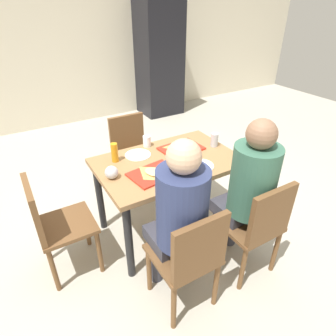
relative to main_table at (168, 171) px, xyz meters
name	(u,v)px	position (x,y,z in m)	size (l,w,h in m)	color
ground_plane	(168,228)	(0.00, 0.00, -0.64)	(10.00, 10.00, 0.02)	#B2AD9E
back_wall	(62,34)	(0.00, 3.20, 0.77)	(10.00, 0.10, 2.80)	beige
main_table	(168,171)	(0.00, 0.00, 0.00)	(1.17, 0.76, 0.73)	#9E7247
chair_near_left	(190,256)	(-0.29, -0.77, -0.14)	(0.40, 0.40, 0.85)	brown
chair_near_right	(257,224)	(0.29, -0.77, -0.14)	(0.40, 0.40, 0.85)	brown
chair_far_side	(132,150)	(0.00, 0.77, -0.14)	(0.40, 0.40, 0.85)	brown
chair_left_end	(53,222)	(-0.97, 0.00, -0.14)	(0.40, 0.40, 0.85)	brown
person_in_red	(179,213)	(-0.29, -0.63, 0.11)	(0.32, 0.42, 1.26)	#383842
person_in_brown_jacket	(248,186)	(0.29, -0.63, 0.11)	(0.32, 0.42, 1.26)	#383842
tray_red_near	(154,174)	(-0.20, -0.13, 0.11)	(0.36, 0.26, 0.02)	red
tray_red_far	(181,148)	(0.20, 0.11, 0.11)	(0.36, 0.26, 0.02)	red
paper_plate_center	(138,155)	(-0.18, 0.21, 0.10)	(0.22, 0.22, 0.01)	white
paper_plate_near_edge	(200,166)	(0.18, -0.21, 0.10)	(0.22, 0.22, 0.01)	white
pizza_slice_a	(154,172)	(-0.21, -0.14, 0.12)	(0.22, 0.26, 0.02)	tan
pizza_slice_b	(181,146)	(0.21, 0.14, 0.12)	(0.27, 0.23, 0.02)	tan
plastic_cup_a	(147,141)	(-0.03, 0.32, 0.15)	(0.07, 0.07, 0.10)	white
plastic_cup_b	(194,172)	(0.03, -0.32, 0.15)	(0.07, 0.07, 0.10)	white
soda_can	(214,140)	(0.50, 0.02, 0.16)	(0.07, 0.07, 0.12)	#B7BCC6
condiment_bottle	(115,153)	(-0.38, 0.21, 0.18)	(0.06, 0.06, 0.16)	orange
foil_bundle	(112,172)	(-0.50, -0.02, 0.15)	(0.10, 0.10, 0.10)	silver
drink_fridge	(159,60)	(1.51, 2.85, 0.32)	(0.70, 0.60, 1.90)	black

